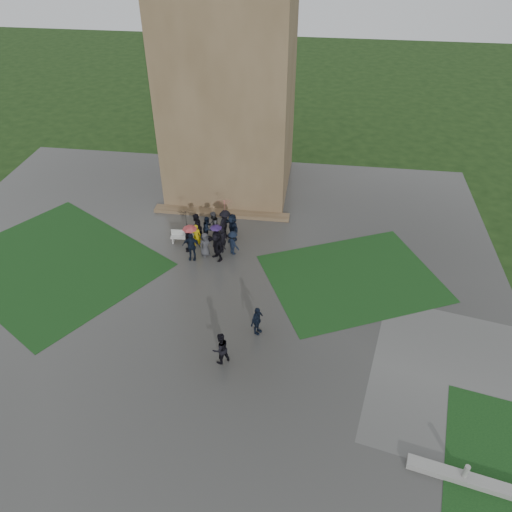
# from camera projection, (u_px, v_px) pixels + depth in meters

# --- Properties ---
(ground) EXTENTS (120.00, 120.00, 0.00)m
(ground) POSITION_uv_depth(u_px,v_px,m) (181.00, 327.00, 24.63)
(ground) COLOR black
(plaza) EXTENTS (34.00, 34.00, 0.02)m
(plaza) POSITION_uv_depth(u_px,v_px,m) (190.00, 300.00, 26.22)
(plaza) COLOR #343432
(plaza) RESTS_ON ground
(lawn_inset_left) EXTENTS (14.10, 13.46, 0.01)m
(lawn_inset_left) POSITION_uv_depth(u_px,v_px,m) (55.00, 264.00, 28.72)
(lawn_inset_left) COLOR #123313
(lawn_inset_left) RESTS_ON plaza
(lawn_inset_right) EXTENTS (11.12, 10.15, 0.01)m
(lawn_inset_right) POSITION_uv_depth(u_px,v_px,m) (353.00, 278.00, 27.67)
(lawn_inset_right) COLOR #123313
(lawn_inset_right) RESTS_ON plaza
(tower) EXTENTS (8.00, 8.00, 18.00)m
(tower) POSITION_uv_depth(u_px,v_px,m) (229.00, 55.00, 31.19)
(tower) COLOR brown
(tower) RESTS_ON ground
(tower_plinth) EXTENTS (9.00, 0.80, 0.22)m
(tower_plinth) POSITION_uv_depth(u_px,v_px,m) (221.00, 213.00, 32.98)
(tower_plinth) COLOR brown
(tower_plinth) RESTS_ON plaza
(bench) EXTENTS (1.40, 0.52, 0.80)m
(bench) POSITION_uv_depth(u_px,v_px,m) (182.00, 236.00, 30.24)
(bench) COLOR #B4B3AF
(bench) RESTS_ON plaza
(visitor_cluster) EXTENTS (3.77, 3.79, 2.73)m
(visitor_cluster) POSITION_uv_depth(u_px,v_px,m) (212.00, 231.00, 29.38)
(visitor_cluster) COLOR black
(visitor_cluster) RESTS_ON plaza
(pedestrian_mid) EXTENTS (0.88, 1.06, 1.57)m
(pedestrian_mid) POSITION_uv_depth(u_px,v_px,m) (257.00, 321.00, 23.84)
(pedestrian_mid) COLOR black
(pedestrian_mid) RESTS_ON plaza
(pedestrian_near) EXTENTS (0.92, 0.89, 1.67)m
(pedestrian_near) POSITION_uv_depth(u_px,v_px,m) (221.00, 348.00, 22.34)
(pedestrian_near) COLOR black
(pedestrian_near) RESTS_ON plaza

